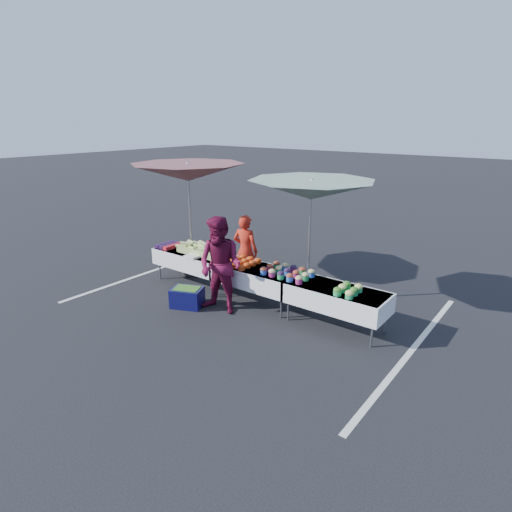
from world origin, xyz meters
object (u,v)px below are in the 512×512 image
Objects in this scene: table_right at (336,297)px; umbrella_left at (188,173)px; table_left at (193,259)px; storage_bin at (187,297)px; table_center at (256,276)px; vendor at (245,251)px; umbrella_right at (311,191)px; customer at (220,266)px.

table_right is 0.62× the size of umbrella_left.
umbrella_left is (-0.47, 0.42, 1.85)m from table_left.
table_right is 2.97m from storage_bin.
vendor reaches higher than table_center.
table_right is 4.49m from umbrella_left.
table_center is 1.15× the size of vendor.
table_center is 0.72× the size of umbrella_right.
table_left and table_right have the same top height.
storage_bin is at bearing -136.11° from umbrella_right.
table_left is at bearing 180.00° from table_center.
table_right is 2.25m from customer.
umbrella_right is at bearing 172.43° from vendor.
customer is 1.04m from storage_bin.
customer is at bearing -30.62° from umbrella_left.
table_center is 1.00× the size of table_right.
table_left is 0.72× the size of umbrella_right.
table_left is 1.00× the size of table_center.
vendor reaches higher than table_left.
customer reaches higher than table_right.
umbrella_left is 2.94m from storage_bin.
table_center is 1.04m from vendor.
customer is 2.26m from umbrella_right.
table_right is at bearing 0.00° from table_left.
table_left is 2.56× the size of storage_bin.
table_right is 2.56× the size of storage_bin.
umbrella_left is (-2.27, 0.42, 1.85)m from table_center.
umbrella_right reaches higher than vendor.
table_left is 1.35m from storage_bin.
umbrella_right is (1.58, 0.06, 1.48)m from vendor.
table_right reaches higher than storage_bin.
storage_bin is (-1.77, -1.71, -2.09)m from umbrella_right.
table_right is at bearing -3.54° from storage_bin.
umbrella_left reaches higher than table_right.
customer is at bearing -126.75° from umbrella_right.
table_left is at bearing -164.86° from umbrella_right.
umbrella_left is at bearing -1.66° from vendor.
umbrella_left is at bearing 174.05° from table_right.
vendor reaches higher than table_right.
umbrella_right is (0.80, 0.70, 1.71)m from table_center.
customer is 2.74m from umbrella_left.
table_center reaches higher than storage_bin.
umbrella_right is 3.23m from storage_bin.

